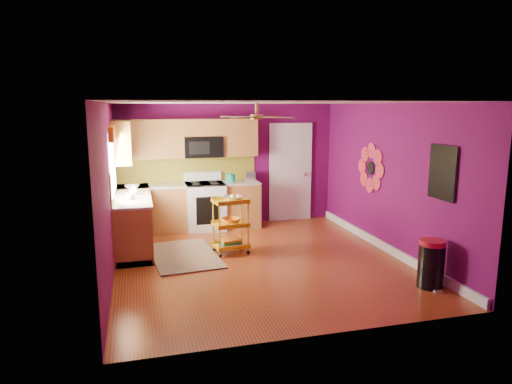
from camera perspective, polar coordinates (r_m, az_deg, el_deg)
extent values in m
plane|color=maroon|center=(7.41, 0.49, -8.61)|extent=(5.00, 5.00, 0.00)
cube|color=#5F0A4E|center=(9.50, -3.47, 3.41)|extent=(4.50, 0.04, 2.50)
cube|color=#5F0A4E|center=(4.78, 8.45, -3.92)|extent=(4.50, 0.04, 2.50)
cube|color=#5F0A4E|center=(6.86, -17.93, 0.11)|extent=(0.04, 5.00, 2.50)
cube|color=#5F0A4E|center=(7.98, 16.29, 1.62)|extent=(0.04, 5.00, 2.50)
cube|color=silver|center=(7.00, 0.53, 11.11)|extent=(4.50, 5.00, 0.04)
cube|color=white|center=(8.23, 15.68, -6.53)|extent=(0.05, 4.90, 0.14)
cube|color=brown|center=(8.34, -15.09, -3.56)|extent=(0.60, 2.30, 0.90)
cube|color=brown|center=(9.22, -8.24, -1.95)|extent=(2.80, 0.60, 0.90)
cube|color=beige|center=(8.24, -15.25, -0.39)|extent=(0.63, 2.30, 0.04)
cube|color=beige|center=(9.13, -8.32, 0.93)|extent=(2.80, 0.63, 0.04)
cube|color=black|center=(8.44, -14.96, -6.19)|extent=(0.54, 2.30, 0.10)
cube|color=black|center=(9.32, -8.17, -4.35)|extent=(2.80, 0.54, 0.10)
cube|color=white|center=(9.23, -6.37, -1.83)|extent=(0.76, 0.66, 0.92)
cube|color=black|center=(9.14, -6.43, 1.01)|extent=(0.76, 0.62, 0.03)
cube|color=white|center=(9.39, -6.69, 1.98)|extent=(0.76, 0.06, 0.18)
cube|color=black|center=(8.92, -6.06, -2.33)|extent=(0.45, 0.02, 0.55)
cube|color=brown|center=(9.11, -13.23, 6.47)|extent=(1.32, 0.33, 0.75)
cube|color=brown|center=(9.33, -2.16, 6.84)|extent=(0.72, 0.33, 0.75)
cube|color=brown|center=(9.18, -6.72, 7.99)|extent=(0.76, 0.33, 0.34)
cube|color=brown|center=(8.62, -16.43, 6.10)|extent=(0.33, 1.30, 0.75)
cube|color=black|center=(9.17, -6.64, 5.61)|extent=(0.76, 0.38, 0.40)
cube|color=olive|center=(9.37, -8.56, 2.87)|extent=(2.80, 0.01, 0.51)
cube|color=olive|center=(8.20, -17.37, 1.40)|extent=(0.01, 2.30, 0.51)
cube|color=white|center=(7.86, -17.52, 3.62)|extent=(0.03, 1.20, 1.00)
cube|color=orange|center=(7.82, -17.50, 7.05)|extent=(0.08, 1.35, 0.22)
cube|color=white|center=(9.86, 4.29, 2.35)|extent=(0.85, 0.04, 2.05)
cube|color=white|center=(9.84, 4.32, 2.33)|extent=(0.95, 0.02, 2.15)
sphere|color=#BF8C3F|center=(9.92, 6.14, 2.22)|extent=(0.07, 0.07, 0.07)
cylinder|color=black|center=(8.47, 14.13, 2.91)|extent=(0.01, 0.24, 0.24)
cube|color=teal|center=(6.78, 22.34, 2.28)|extent=(0.03, 0.52, 0.72)
cube|color=black|center=(6.77, 22.24, 2.27)|extent=(0.01, 0.56, 0.76)
cylinder|color=#BF8C3F|center=(7.19, 0.10, 10.46)|extent=(0.06, 0.06, 0.16)
cylinder|color=#BF8C3F|center=(7.19, 0.10, 9.34)|extent=(0.20, 0.20, 0.08)
cube|color=#4C2D19|center=(7.52, 1.57, 9.40)|extent=(0.47, 0.47, 0.01)
cube|color=#4C2D19|center=(7.39, -2.49, 9.37)|extent=(0.47, 0.47, 0.01)
cube|color=#4C2D19|center=(6.86, -1.52, 9.28)|extent=(0.47, 0.47, 0.01)
cube|color=#4C2D19|center=(7.01, 2.82, 9.30)|extent=(0.47, 0.47, 0.01)
cube|color=black|center=(7.74, -8.98, -7.81)|extent=(1.17, 1.75, 0.02)
cylinder|color=gold|center=(7.45, -4.55, -4.72)|extent=(0.02, 0.02, 0.86)
cylinder|color=gold|center=(7.61, -0.98, -4.35)|extent=(0.02, 0.02, 0.86)
cylinder|color=gold|center=(7.77, -5.36, -4.09)|extent=(0.02, 0.02, 0.86)
cylinder|color=gold|center=(7.93, -1.91, -3.75)|extent=(0.02, 0.02, 0.86)
sphere|color=black|center=(7.58, -4.50, -7.95)|extent=(0.06, 0.06, 0.06)
sphere|color=black|center=(7.74, -0.97, -7.52)|extent=(0.06, 0.06, 0.06)
sphere|color=black|center=(7.89, -5.30, -7.20)|extent=(0.06, 0.06, 0.06)
sphere|color=black|center=(8.05, -1.89, -6.81)|extent=(0.06, 0.06, 0.06)
cube|color=gold|center=(7.59, -3.22, -1.22)|extent=(0.61, 0.48, 0.03)
cube|color=gold|center=(7.68, -3.19, -4.12)|extent=(0.61, 0.48, 0.03)
cube|color=gold|center=(7.78, -3.16, -6.72)|extent=(0.61, 0.48, 0.03)
imported|color=beige|center=(7.60, -2.87, -0.80)|extent=(0.35, 0.35, 0.08)
sphere|color=yellow|center=(7.59, -2.87, -0.62)|extent=(0.10, 0.10, 0.10)
imported|color=orange|center=(7.66, -3.20, -3.65)|extent=(0.36, 0.36, 0.10)
cube|color=navy|center=(7.77, -3.17, -6.47)|extent=(0.36, 0.29, 0.04)
cube|color=#267233|center=(7.76, -3.17, -6.21)|extent=(0.36, 0.29, 0.04)
cube|color=orange|center=(7.75, -3.17, -5.97)|extent=(0.36, 0.29, 0.03)
cylinder|color=black|center=(6.74, 21.02, -8.65)|extent=(0.37, 0.37, 0.60)
cylinder|color=#A51724|center=(6.64, 21.22, -5.92)|extent=(0.35, 0.35, 0.07)
cube|color=beige|center=(6.70, 21.74, -11.39)|extent=(0.12, 0.07, 0.03)
cylinder|color=#12877D|center=(9.19, -3.18, 1.72)|extent=(0.18, 0.18, 0.16)
sphere|color=#12877D|center=(9.18, -3.18, 2.34)|extent=(0.06, 0.06, 0.06)
cube|color=beige|center=(9.41, -0.81, 2.01)|extent=(0.22, 0.15, 0.18)
imported|color=#EA3F72|center=(7.81, -15.22, -0.10)|extent=(0.09, 0.09, 0.20)
imported|color=white|center=(8.20, -14.92, 0.29)|extent=(0.13, 0.13, 0.16)
imported|color=white|center=(8.79, -15.24, 0.64)|extent=(0.28, 0.28, 0.07)
imported|color=white|center=(7.77, -15.48, -0.55)|extent=(0.12, 0.12, 0.09)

